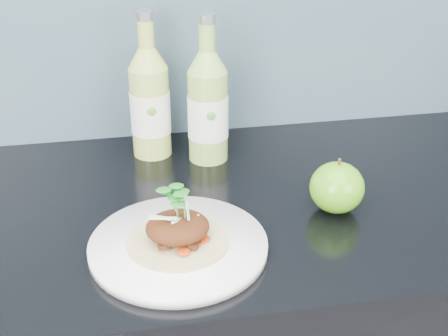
{
  "coord_description": "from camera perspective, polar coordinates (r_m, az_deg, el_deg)",
  "views": [
    {
      "loc": [
        -0.13,
        0.8,
        1.44
      ],
      "look_at": [
        0.02,
        1.62,
        1.0
      ],
      "focal_mm": 50.0,
      "sensor_mm": 36.0,
      "label": 1
    }
  ],
  "objects": [
    {
      "name": "dinner_plate",
      "position": [
        0.93,
        -4.2,
        -7.14
      ],
      "size": [
        0.3,
        0.3,
        0.02
      ],
      "color": "white",
      "rests_on": "kitchen_counter"
    },
    {
      "name": "cider_bottle_left",
      "position": [
        1.18,
        -6.79,
        5.97
      ],
      "size": [
        0.08,
        0.08,
        0.28
      ],
      "rotation": [
        0.0,
        0.0,
        -0.06
      ],
      "color": "#AAC451",
      "rests_on": "kitchen_counter"
    },
    {
      "name": "cider_bottle_right",
      "position": [
        1.15,
        -1.49,
        5.62
      ],
      "size": [
        0.09,
        0.09,
        0.28
      ],
      "rotation": [
        0.0,
        0.0,
        -0.14
      ],
      "color": "#8CB84C",
      "rests_on": "kitchen_counter"
    },
    {
      "name": "pork_taco",
      "position": [
        0.91,
        -4.28,
        -5.26
      ],
      "size": [
        0.15,
        0.15,
        0.1
      ],
      "color": "tan",
      "rests_on": "dinner_plate"
    },
    {
      "name": "green_apple",
      "position": [
        1.03,
        10.29,
        -1.76
      ],
      "size": [
        0.11,
        0.11,
        0.09
      ],
      "rotation": [
        0.0,
        0.0,
        0.36
      ],
      "color": "#47850E",
      "rests_on": "kitchen_counter"
    }
  ]
}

